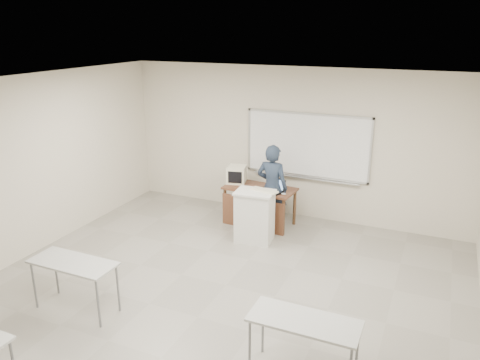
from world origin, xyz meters
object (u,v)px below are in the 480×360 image
at_px(keyboard, 264,190).
at_px(instructor_desk, 258,200).
at_px(podium, 255,216).
at_px(crt_monitor, 237,174).
at_px(mouse, 284,194).
at_px(presenter, 272,188).
at_px(whiteboard, 307,146).
at_px(laptop, 274,189).

bearing_deg(keyboard, instructor_desk, 134.18).
xyz_separation_m(podium, crt_monitor, (-0.75, 0.88, 0.44)).
relative_size(crt_monitor, keyboard, 0.82).
bearing_deg(keyboard, podium, -139.49).
xyz_separation_m(crt_monitor, mouse, (1.10, -0.33, -0.14)).
bearing_deg(presenter, keyboard, 98.07).
bearing_deg(whiteboard, laptop, -114.43).
bearing_deg(mouse, crt_monitor, 170.21).
distance_m(instructor_desk, crt_monitor, 0.71).
bearing_deg(crt_monitor, keyboard, -54.51).
height_order(instructor_desk, crt_monitor, crt_monitor).
bearing_deg(mouse, presenter, 170.08).
distance_m(instructor_desk, podium, 0.68).
bearing_deg(presenter, crt_monitor, -14.18).
distance_m(podium, crt_monitor, 1.24).
distance_m(whiteboard, crt_monitor, 1.49).
relative_size(whiteboard, instructor_desk, 1.82).
distance_m(whiteboard, instructor_desk, 1.44).
relative_size(whiteboard, podium, 2.61).
bearing_deg(instructor_desk, mouse, -5.31).
xyz_separation_m(laptop, keyboard, (0.02, -0.56, 0.16)).
distance_m(podium, laptop, 0.73).
relative_size(whiteboard, presenter, 1.49).
height_order(whiteboard, laptop, whiteboard).
relative_size(crt_monitor, presenter, 0.25).
distance_m(crt_monitor, laptop, 0.91).
bearing_deg(mouse, laptop, 165.29).
height_order(whiteboard, podium, whiteboard).
xyz_separation_m(instructor_desk, mouse, (0.55, -0.09, 0.24)).
distance_m(whiteboard, mouse, 1.17).
bearing_deg(presenter, whiteboard, -113.69).
xyz_separation_m(crt_monitor, presenter, (0.84, -0.25, -0.08)).
xyz_separation_m(podium, keyboard, (0.15, 0.08, 0.49)).
bearing_deg(instructor_desk, presenter, 1.40).
distance_m(instructor_desk, mouse, 0.60).
bearing_deg(podium, presenter, 76.76).
distance_m(podium, keyboard, 0.51).
xyz_separation_m(instructor_desk, crt_monitor, (-0.55, 0.24, 0.38)).
bearing_deg(mouse, instructor_desk, 177.47).
height_order(instructor_desk, mouse, mouse).
bearing_deg(whiteboard, mouse, -99.35).
height_order(crt_monitor, presenter, presenter).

